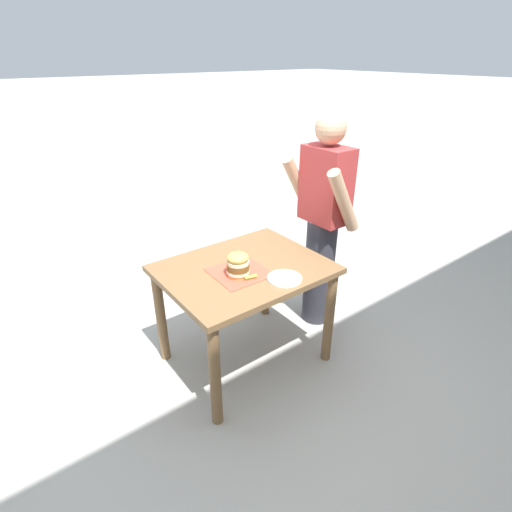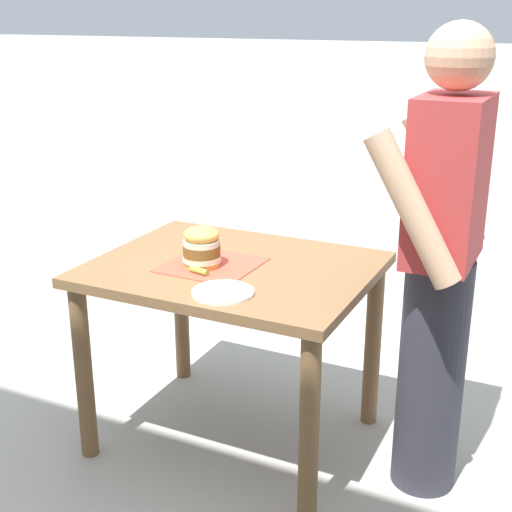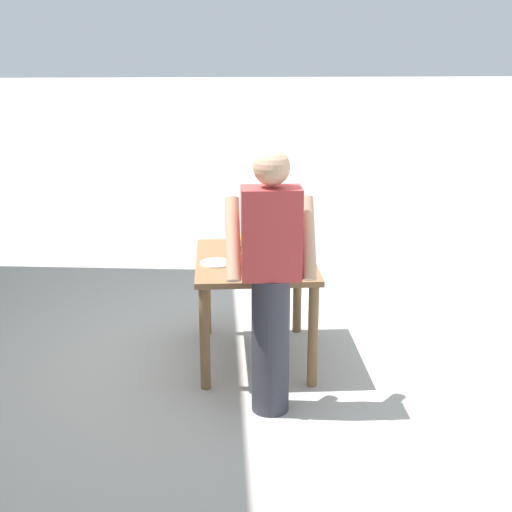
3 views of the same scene
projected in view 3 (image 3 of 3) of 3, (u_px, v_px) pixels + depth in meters
ground_plane at (255, 357)px, 5.37m from camera, size 80.00×80.00×0.00m
patio_table at (255, 276)px, 5.18m from camera, size 0.85×1.07×0.78m
serving_paper at (248, 256)px, 5.20m from camera, size 0.35×0.35×0.00m
sandwich at (245, 244)px, 5.20m from camera, size 0.15×0.15×0.20m
pickle_spear at (233, 254)px, 5.18m from camera, size 0.04×0.08×0.02m
side_plate_with_forks at (216, 263)px, 5.02m from camera, size 0.22×0.22×0.02m
diner_across_table at (271, 279)px, 4.36m from camera, size 0.55×0.35×1.69m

